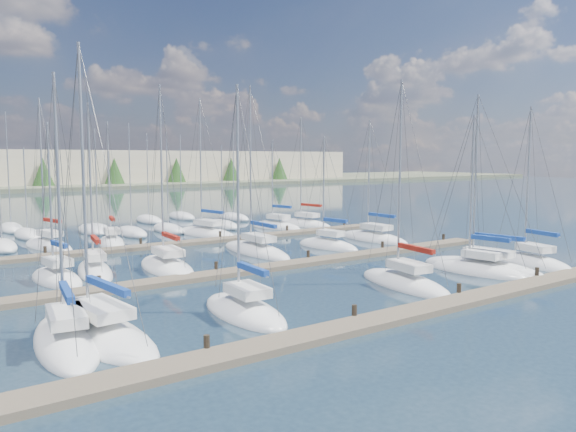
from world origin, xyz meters
TOP-DOWN VIEW (x-y plane):
  - ground at (0.00, 60.00)m, footprint 400.00×400.00m
  - dock_near at (0.00, 2.01)m, footprint 44.00×1.93m
  - dock_mid at (0.00, 16.01)m, footprint 44.00×1.93m
  - dock_far at (0.00, 30.01)m, footprint 44.00×1.93m
  - sailboat_j at (-6.14, 20.36)m, footprint 3.69×8.50m
  - sailboat_h at (-13.53, 20.76)m, footprint 2.99×6.49m
  - sailboat_l at (9.43, 21.06)m, footprint 3.10×6.98m
  - sailboat_p at (4.44, 34.70)m, footprint 4.47×9.16m
  - sailboat_r at (17.48, 34.96)m, footprint 3.55×8.40m
  - sailboat_b at (-14.85, 8.01)m, footprint 4.16×10.41m
  - sailboat_c at (-7.70, 7.07)m, footprint 3.23×7.45m
  - sailboat_q at (13.58, 35.21)m, footprint 3.89×7.54m
  - sailboat_g at (16.57, 6.06)m, footprint 4.04×7.70m
  - sailboat_d at (3.71, 6.75)m, footprint 3.89×8.50m
  - sailboat_e at (10.75, 6.56)m, footprint 3.23×7.37m
  - sailboat_i at (-10.81, 21.72)m, footprint 3.30×7.71m
  - sailboat_k at (2.80, 22.53)m, footprint 3.02×9.88m
  - sailboat_n at (-10.75, 35.40)m, footprint 3.89×7.97m
  - sailboat_m at (15.99, 22.10)m, footprint 2.83×8.85m
  - sailboat_a at (-16.25, 7.62)m, footprint 3.82×8.83m
  - sailboat_o at (-5.65, 33.79)m, footprint 3.50×6.54m
  - sailboat_f at (11.88, 6.91)m, footprint 3.77×9.45m
  - distant_boats at (-4.34, 43.76)m, footprint 36.93×20.75m

SIDE VIEW (x-z plane):
  - ground at x=0.00m, z-range 0.00..0.00m
  - dock_near at x=0.00m, z-range -0.40..0.70m
  - dock_mid at x=0.00m, z-range -0.40..0.70m
  - dock_far at x=0.00m, z-range -0.40..0.70m
  - sailboat_b at x=-14.85m, z-range -6.69..7.02m
  - sailboat_m at x=15.99m, z-range -5.96..6.31m
  - sailboat_q at x=13.58m, z-range -5.17..5.52m
  - sailboat_a at x=-16.25m, z-range -5.95..6.31m
  - sailboat_f at x=11.88m, z-range -6.36..6.72m
  - sailboat_c at x=-7.70m, z-range -5.98..6.34m
  - sailboat_j at x=-6.14m, z-range -6.74..7.10m
  - sailboat_l at x=9.43m, z-range -5.11..5.48m
  - sailboat_h at x=-13.53m, z-range -5.30..5.66m
  - sailboat_p at x=4.44m, z-range -7.18..7.55m
  - sailboat_g at x=16.57m, z-range -6.03..6.40m
  - sailboat_d at x=3.71m, z-range -6.53..6.90m
  - sailboat_k at x=2.80m, z-range -7.14..7.51m
  - sailboat_e at x=10.75m, z-range -5.62..5.99m
  - sailboat_r at x=17.48m, z-range -6.50..6.88m
  - sailboat_i at x=-10.81m, z-range -6.02..6.41m
  - sailboat_o at x=-5.65m, z-range -5.80..6.19m
  - sailboat_n at x=-10.75m, z-range -6.75..7.14m
  - distant_boats at x=-4.34m, z-range -6.36..6.94m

